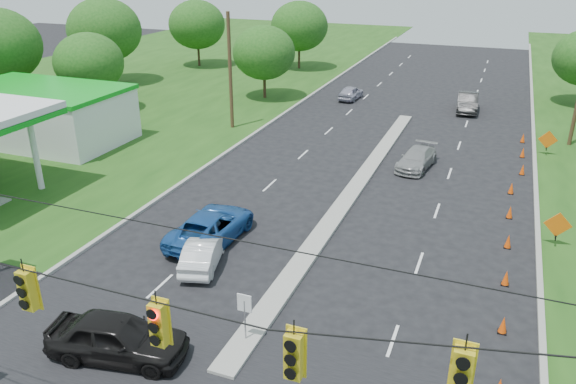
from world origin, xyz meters
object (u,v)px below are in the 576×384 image
at_px(blue_pickup, 211,226).
at_px(gas_station, 27,114).
at_px(black_sedan, 117,337).
at_px(white_sedan, 203,252).

bearing_deg(blue_pickup, gas_station, -21.50).
relative_size(black_sedan, blue_pickup, 0.88).
bearing_deg(gas_station, blue_pickup, -22.46).
distance_m(black_sedan, white_sedan, 6.66).
bearing_deg(black_sedan, blue_pickup, -3.16).
bearing_deg(white_sedan, black_sedan, 77.27).
bearing_deg(white_sedan, gas_station, -42.60).
distance_m(gas_station, blue_pickup, 20.35).
bearing_deg(white_sedan, blue_pickup, -85.96).
height_order(black_sedan, white_sedan, black_sedan).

